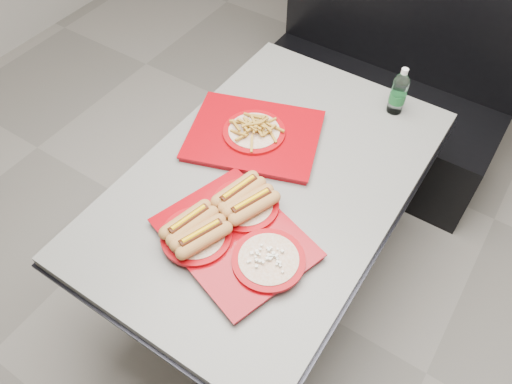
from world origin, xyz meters
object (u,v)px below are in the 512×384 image
Objects in this scene: diner_table at (269,206)px; tray_near at (232,230)px; tray_far at (254,133)px; booth_bench at (379,90)px; water_bottle at (399,93)px.

diner_table is 2.54× the size of tray_near.
tray_far is at bearing 138.99° from diner_table.
diner_table is 0.28m from tray_far.
booth_bench is 2.30× the size of tray_far.
tray_far is (-0.19, 0.42, -0.01)m from tray_near.
water_bottle is at bearing 49.17° from tray_far.
booth_bench is (0.00, 1.09, -0.18)m from diner_table.
diner_table is at bearing -41.01° from tray_far.
tray_far is 2.88× the size of water_bottle.
booth_bench is 6.62× the size of water_bottle.
booth_bench reaches higher than tray_near.
water_bottle is at bearing -66.12° from booth_bench.
tray_near is (0.03, -0.28, 0.20)m from diner_table.
tray_near is at bearing -102.59° from water_bottle.
water_bottle reaches higher than tray_near.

